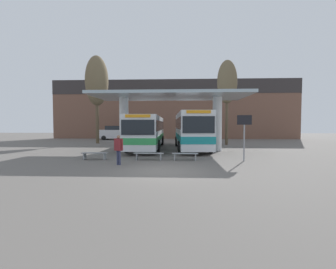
{
  "coord_description": "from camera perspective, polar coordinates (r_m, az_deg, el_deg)",
  "views": [
    {
      "loc": [
        0.74,
        -10.96,
        2.3
      ],
      "look_at": [
        0.0,
        4.89,
        1.6
      ],
      "focal_mm": 24.0,
      "sensor_mm": 36.0,
      "label": 1
    }
  ],
  "objects": [
    {
      "name": "pedestrian_waiting",
      "position": [
        13.09,
        -12.45,
        -3.07
      ],
      "size": [
        0.6,
        0.42,
        1.7
      ],
      "rotation": [
        0.0,
        0.0,
        -0.47
      ],
      "color": "#333856",
      "rests_on": "ground_plane"
    },
    {
      "name": "ground_plane",
      "position": [
        11.22,
        -1.19,
        -9.31
      ],
      "size": [
        100.0,
        100.0,
        0.0
      ],
      "primitive_type": "plane",
      "color": "#605B56"
    },
    {
      "name": "waiting_bench_mid_platform",
      "position": [
        14.58,
        4.33,
        -5.2
      ],
      "size": [
        1.67,
        0.44,
        0.46
      ],
      "color": "gray",
      "rests_on": "ground_plane"
    },
    {
      "name": "waiting_bench_far_platform",
      "position": [
        14.7,
        -4.88,
        -5.11
      ],
      "size": [
        1.95,
        0.44,
        0.46
      ],
      "color": "gray",
      "rests_on": "ground_plane"
    },
    {
      "name": "poplar_tree_behind_left",
      "position": [
        29.31,
        -17.64,
        12.69
      ],
      "size": [
        2.75,
        2.75,
        10.66
      ],
      "color": "brown",
      "rests_on": "ground_plane"
    },
    {
      "name": "transit_bus_left_bay",
      "position": [
        22.0,
        -5.23,
        1.01
      ],
      "size": [
        3.04,
        12.07,
        3.05
      ],
      "rotation": [
        0.0,
        0.0,
        3.16
      ],
      "color": "silver",
      "rests_on": "ground_plane"
    },
    {
      "name": "poplar_tree_behind_right",
      "position": [
        26.76,
        14.79,
        12.62
      ],
      "size": [
        2.22,
        2.22,
        9.56
      ],
      "color": "brown",
      "rests_on": "ground_plane"
    },
    {
      "name": "station_canopy",
      "position": [
        19.96,
        0.54,
        8.04
      ],
      "size": [
        13.26,
        5.76,
        4.95
      ],
      "color": "silver",
      "rests_on": "ground_plane"
    },
    {
      "name": "info_sign_platform",
      "position": [
        14.85,
        18.81,
        1.49
      ],
      "size": [
        0.9,
        0.09,
        2.89
      ],
      "color": "gray",
      "rests_on": "ground_plane"
    },
    {
      "name": "townhouse_backdrop",
      "position": [
        36.64,
        1.53,
        7.67
      ],
      "size": [
        40.0,
        0.58,
        9.58
      ],
      "color": "brown",
      "rests_on": "ground_plane"
    },
    {
      "name": "transit_bus_center_bay",
      "position": [
        21.19,
        5.87,
        1.34
      ],
      "size": [
        3.11,
        10.41,
        3.35
      ],
      "rotation": [
        0.0,
        0.0,
        3.19
      ],
      "color": "silver",
      "rests_on": "ground_plane"
    },
    {
      "name": "parked_car_street",
      "position": [
        34.93,
        -13.49,
        0.38
      ],
      "size": [
        4.32,
        1.96,
        2.12
      ],
      "rotation": [
        0.0,
        0.0,
        -0.01
      ],
      "color": "silver",
      "rests_on": "ground_plane"
    },
    {
      "name": "waiting_bench_near_pillar",
      "position": [
        15.58,
        -18.12,
        -4.82
      ],
      "size": [
        1.69,
        0.44,
        0.46
      ],
      "color": "gray",
      "rests_on": "ground_plane"
    }
  ]
}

